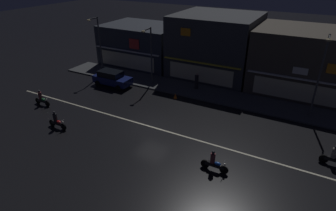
{
  "coord_description": "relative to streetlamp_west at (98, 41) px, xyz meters",
  "views": [
    {
      "loc": [
        10.93,
        -17.19,
        12.27
      ],
      "look_at": [
        0.92,
        1.23,
        1.68
      ],
      "focal_mm": 30.35,
      "sensor_mm": 36.0,
      "label": 1
    }
  ],
  "objects": [
    {
      "name": "ground_plane",
      "position": [
        11.84,
        -7.75,
        -4.11
      ],
      "size": [
        140.0,
        140.0,
        0.0
      ],
      "primitive_type": "plane",
      "color": "black"
    },
    {
      "name": "lane_divider_stripe",
      "position": [
        11.84,
        -7.75,
        -4.1
      ],
      "size": [
        31.21,
        0.16,
        0.01
      ],
      "primitive_type": "cube",
      "color": "beige",
      "rests_on": "ground"
    },
    {
      "name": "sidewalk_far",
      "position": [
        11.84,
        0.73,
        -4.04
      ],
      "size": [
        32.85,
        3.69,
        0.14
      ],
      "primitive_type": "cube",
      "color": "#424447",
      "rests_on": "ground"
    },
    {
      "name": "storefront_left_block",
      "position": [
        1.99,
        6.25,
        -1.56
      ],
      "size": [
        9.8,
        7.5,
        5.09
      ],
      "color": "#2D333D",
      "rests_on": "ground"
    },
    {
      "name": "storefront_center_block",
      "position": [
        21.7,
        6.62,
        -0.91
      ],
      "size": [
        10.0,
        8.24,
        6.41
      ],
      "color": "#4C443A",
      "rests_on": "ground"
    },
    {
      "name": "storefront_right_block",
      "position": [
        11.84,
        7.07,
        -0.58
      ],
      "size": [
        9.3,
        9.15,
        7.05
      ],
      "color": "#383A3F",
      "rests_on": "ground"
    },
    {
      "name": "streetlamp_west",
      "position": [
        0.0,
        0.0,
        0.0
      ],
      "size": [
        0.44,
        1.64,
        6.68
      ],
      "color": "#47494C",
      "rests_on": "sidewalk_far"
    },
    {
      "name": "streetlamp_mid",
      "position": [
        6.99,
        0.1,
        -0.27
      ],
      "size": [
        0.44,
        1.64,
        6.17
      ],
      "color": "#47494C",
      "rests_on": "sidewalk_far"
    },
    {
      "name": "streetlamp_east",
      "position": [
        23.26,
        0.11,
        0.28
      ],
      "size": [
        0.44,
        1.64,
        7.22
      ],
      "color": "#47494C",
      "rests_on": "sidewalk_far"
    },
    {
      "name": "pedestrian_on_sidewalk",
      "position": [
        12.04,
        1.18,
        -3.18
      ],
      "size": [
        0.39,
        0.39,
        1.73
      ],
      "rotation": [
        0.0,
        0.0,
        2.51
      ],
      "color": "#232328",
      "rests_on": "sidewalk_far"
    },
    {
      "name": "parked_car_near_kerb",
      "position": [
        3.35,
        -2.16,
        -3.24
      ],
      "size": [
        4.3,
        1.98,
        1.67
      ],
      "rotation": [
        0.0,
        0.0,
        3.14
      ],
      "color": "navy",
      "rests_on": "ground"
    },
    {
      "name": "motorcycle_lead",
      "position": [
        18.33,
        -10.51,
        -3.47
      ],
      "size": [
        1.9,
        0.6,
        1.52
      ],
      "rotation": [
        0.0,
        0.0,
        3.06
      ],
      "color": "black",
      "rests_on": "ground"
    },
    {
      "name": "motorcycle_following",
      "position": [
        5.09,
        -11.57,
        -3.47
      ],
      "size": [
        1.9,
        0.6,
        1.52
      ],
      "rotation": [
        0.0,
        0.0,
        3.05
      ],
      "color": "black",
      "rests_on": "ground"
    },
    {
      "name": "motorcycle_opposite_lane",
      "position": [
        25.25,
        -6.13,
        -3.47
      ],
      "size": [
        1.9,
        0.6,
        1.52
      ],
      "rotation": [
        0.0,
        0.0,
        0.03
      ],
      "color": "black",
      "rests_on": "ground"
    },
    {
      "name": "motorcycle_trailing_far",
      "position": [
        0.48,
        -9.24,
        -3.47
      ],
      "size": [
        1.9,
        0.6,
        1.52
      ],
      "rotation": [
        0.0,
        0.0,
        3.14
      ],
      "color": "black",
      "rests_on": "ground"
    },
    {
      "name": "traffic_cone",
      "position": [
        11.05,
        -1.82,
        -3.83
      ],
      "size": [
        0.36,
        0.36,
        0.55
      ],
      "primitive_type": "cone",
      "color": "orange",
      "rests_on": "ground"
    }
  ]
}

